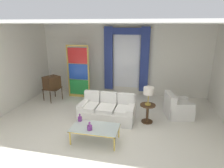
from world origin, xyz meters
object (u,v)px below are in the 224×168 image
armchair_white (177,108)px  round_side_table (147,112)px  couch_white_long (108,110)px  peacock_figurine (88,96)px  vintage_tv (52,83)px  coffee_table (95,128)px  table_lamp_brass (149,92)px  bottle_blue_decanter (80,118)px  bottle_crystal_tall (90,127)px  stained_glass_divider (78,73)px

armchair_white → round_side_table: 1.15m
couch_white_long → peacock_figurine: 1.70m
vintage_tv → round_side_table: bearing=-15.6°
vintage_tv → armchair_white: 4.85m
coffee_table → table_lamp_brass: table_lamp_brass is taller
bottle_blue_decanter → round_side_table: 2.13m
bottle_crystal_tall → round_side_table: 2.06m
coffee_table → stained_glass_divider: stained_glass_divider is taller
coffee_table → table_lamp_brass: bearing=46.4°
bottle_blue_decanter → stained_glass_divider: (-1.13, 2.78, 0.57)m
stained_glass_divider → bottle_blue_decanter: bearing=-67.8°
couch_white_long → vintage_tv: (-2.58, 1.11, 0.42)m
armchair_white → stained_glass_divider: size_ratio=0.44×
stained_glass_divider → bottle_crystal_tall: bearing=-64.0°
couch_white_long → vintage_tv: bearing=156.7°
peacock_figurine → bottle_crystal_tall: bearing=-69.7°
couch_white_long → coffee_table: couch_white_long is taller
vintage_tv → stained_glass_divider: 1.14m
coffee_table → bottle_crystal_tall: bottle_crystal_tall is taller
stained_glass_divider → round_side_table: 3.45m
coffee_table → peacock_figurine: 2.83m
coffee_table → peacock_figurine: size_ratio=2.07×
round_side_table → table_lamp_brass: size_ratio=1.04×
coffee_table → bottle_blue_decanter: size_ratio=5.68×
vintage_tv → round_side_table: 4.03m
table_lamp_brass → couch_white_long: bearing=-178.7°
couch_white_long → stained_glass_divider: 2.49m
bottle_blue_decanter → stained_glass_divider: stained_glass_divider is taller
bottle_crystal_tall → peacock_figurine: bottle_crystal_tall is taller
coffee_table → round_side_table: size_ratio=2.08×
stained_glass_divider → round_side_table: (2.94, -1.66, -0.70)m
couch_white_long → coffee_table: 1.33m
couch_white_long → round_side_table: couch_white_long is taller
peacock_figurine → round_side_table: round_side_table is taller
bottle_blue_decanter → coffee_table: bearing=-25.3°
bottle_crystal_tall → stained_glass_divider: (-1.55, 3.18, 0.57)m
bottle_crystal_tall → table_lamp_brass: size_ratio=0.39×
round_side_table → bottle_blue_decanter: bearing=-148.1°
bottle_crystal_tall → table_lamp_brass: (1.39, 1.52, 0.54)m
peacock_figurine → table_lamp_brass: bearing=-27.2°
armchair_white → table_lamp_brass: 1.36m
peacock_figurine → round_side_table: (2.40, -1.24, 0.14)m
stained_glass_divider → table_lamp_brass: stained_glass_divider is taller
stained_glass_divider → table_lamp_brass: 3.38m
bottle_blue_decanter → bottle_crystal_tall: (0.42, -0.39, 0.00)m
bottle_blue_decanter → table_lamp_brass: 2.19m
coffee_table → bottle_crystal_tall: bearing=-121.0°
stained_glass_divider → round_side_table: size_ratio=3.70×
couch_white_long → vintage_tv: vintage_tv is taller
table_lamp_brass → round_side_table: bearing=-90.0°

